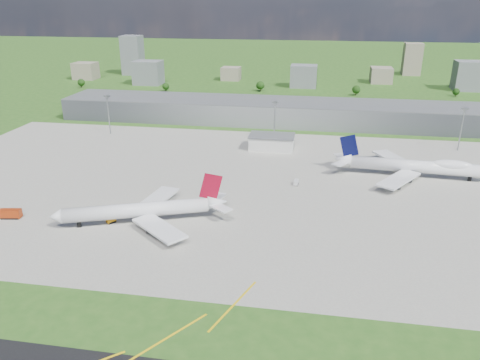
% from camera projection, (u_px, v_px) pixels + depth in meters
% --- Properties ---
extents(ground, '(1400.00, 1400.00, 0.00)m').
position_uv_depth(ground, '(265.00, 127.00, 329.81)').
color(ground, '#2B591B').
rests_on(ground, ground).
extents(apron, '(360.00, 190.00, 0.08)m').
position_uv_depth(apron, '(259.00, 186.00, 227.34)').
color(apron, gray).
rests_on(apron, ground).
extents(terminal, '(300.00, 42.00, 15.00)m').
position_uv_depth(terminal, '(267.00, 112.00, 340.82)').
color(terminal, gray).
rests_on(terminal, ground).
extents(ops_building, '(26.00, 16.00, 8.00)m').
position_uv_depth(ops_building, '(272.00, 142.00, 280.92)').
color(ops_building, silver).
rests_on(ops_building, ground).
extents(mast_west, '(3.50, 2.00, 25.90)m').
position_uv_depth(mast_west, '(108.00, 108.00, 306.76)').
color(mast_west, gray).
rests_on(mast_west, ground).
extents(mast_center, '(3.50, 2.00, 25.90)m').
position_uv_depth(mast_center, '(275.00, 114.00, 289.66)').
color(mast_center, gray).
rests_on(mast_center, ground).
extents(mast_east, '(3.50, 2.00, 25.90)m').
position_uv_depth(mast_east, '(463.00, 122.00, 272.56)').
color(mast_east, gray).
rests_on(mast_east, ground).
extents(airliner_red_twin, '(68.14, 51.66, 19.41)m').
position_uv_depth(airliner_red_twin, '(144.00, 210.00, 189.16)').
color(airliner_red_twin, white).
rests_on(airliner_red_twin, ground).
extents(airliner_blue_quad, '(77.93, 61.01, 20.34)m').
position_uv_depth(airliner_blue_quad, '(416.00, 166.00, 236.40)').
color(airliner_blue_quad, white).
rests_on(airliner_blue_quad, ground).
extents(fire_truck, '(9.06, 4.62, 3.81)m').
position_uv_depth(fire_truck, '(10.00, 214.00, 193.41)').
color(fire_truck, '#982C0A').
rests_on(fire_truck, ground).
extents(tug_yellow, '(3.83, 4.14, 1.80)m').
position_uv_depth(tug_yellow, '(111.00, 221.00, 189.72)').
color(tug_yellow, orange).
rests_on(tug_yellow, ground).
extents(van_white_near, '(2.41, 4.74, 2.38)m').
position_uv_depth(van_white_near, '(296.00, 183.00, 227.91)').
color(van_white_near, silver).
rests_on(van_white_near, ground).
extents(bldg_far_w, '(24.00, 20.00, 18.00)m').
position_uv_depth(bldg_far_w, '(86.00, 71.00, 516.65)').
color(bldg_far_w, gray).
rests_on(bldg_far_w, ground).
extents(bldg_w, '(28.00, 22.00, 24.00)m').
position_uv_depth(bldg_w, '(148.00, 73.00, 484.77)').
color(bldg_w, slate).
rests_on(bldg_w, ground).
extents(bldg_cw, '(20.00, 18.00, 14.00)m').
position_uv_depth(bldg_cw, '(231.00, 74.00, 510.86)').
color(bldg_cw, gray).
rests_on(bldg_cw, ground).
extents(bldg_c, '(26.00, 20.00, 22.00)m').
position_uv_depth(bldg_c, '(304.00, 76.00, 469.43)').
color(bldg_c, slate).
rests_on(bldg_c, ground).
extents(bldg_ce, '(22.00, 24.00, 16.00)m').
position_uv_depth(bldg_ce, '(381.00, 75.00, 494.79)').
color(bldg_ce, gray).
rests_on(bldg_ce, ground).
extents(bldg_e, '(30.00, 22.00, 28.00)m').
position_uv_depth(bldg_e, '(470.00, 76.00, 452.64)').
color(bldg_e, slate).
rests_on(bldg_e, ground).
extents(bldg_tall_w, '(22.00, 20.00, 44.00)m').
position_uv_depth(bldg_tall_w, '(133.00, 55.00, 542.36)').
color(bldg_tall_w, slate).
rests_on(bldg_tall_w, ground).
extents(bldg_tall_e, '(20.00, 18.00, 36.00)m').
position_uv_depth(bldg_tall_e, '(412.00, 59.00, 539.94)').
color(bldg_tall_e, gray).
rests_on(bldg_tall_e, ground).
extents(tree_far_w, '(7.20, 7.20, 8.80)m').
position_uv_depth(tree_far_w, '(81.00, 82.00, 469.07)').
color(tree_far_w, '#382314').
rests_on(tree_far_w, ground).
extents(tree_w, '(6.75, 6.75, 8.25)m').
position_uv_depth(tree_w, '(166.00, 86.00, 450.62)').
color(tree_w, '#382314').
rests_on(tree_w, ground).
extents(tree_c, '(8.10, 8.10, 9.90)m').
position_uv_depth(tree_c, '(260.00, 85.00, 450.03)').
color(tree_c, '#382314').
rests_on(tree_c, ground).
extents(tree_e, '(7.65, 7.65, 9.35)m').
position_uv_depth(tree_e, '(356.00, 90.00, 431.57)').
color(tree_e, '#382314').
rests_on(tree_e, ground).
extents(tree_far_e, '(6.30, 6.30, 7.70)m').
position_uv_depth(tree_far_e, '(456.00, 92.00, 427.11)').
color(tree_far_e, '#382314').
rests_on(tree_far_e, ground).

